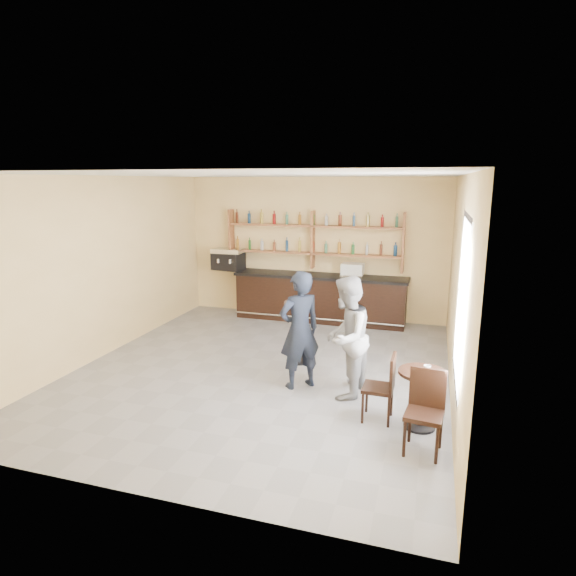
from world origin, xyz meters
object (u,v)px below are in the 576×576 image
(bar_counter, at_px, (320,298))
(espresso_machine, at_px, (228,259))
(pedestal_table, at_px, (299,332))
(man_main, at_px, (300,330))
(chair_south, at_px, (424,414))
(pastry_case, at_px, (353,270))
(patron_second, at_px, (346,337))
(chair_west, at_px, (378,387))
(cafe_table, at_px, (421,399))

(bar_counter, height_order, espresso_machine, espresso_machine)
(pedestal_table, distance_m, man_main, 1.11)
(espresso_machine, height_order, chair_south, espresso_machine)
(pastry_case, height_order, chair_south, pastry_case)
(bar_counter, relative_size, chair_south, 3.99)
(patron_second, bearing_deg, pedestal_table, -129.24)
(man_main, relative_size, chair_west, 1.99)
(chair_south, distance_m, patron_second, 1.76)
(cafe_table, bearing_deg, espresso_machine, 136.29)
(chair_west, bearing_deg, cafe_table, 86.12)
(pedestal_table, xyz_separation_m, chair_south, (2.17, -2.37, -0.05))
(espresso_machine, xyz_separation_m, pedestal_table, (2.48, -2.62, -0.76))
(pedestal_table, bearing_deg, espresso_machine, 133.40)
(cafe_table, bearing_deg, chair_west, 174.81)
(chair_west, bearing_deg, pedestal_table, -136.39)
(pastry_case, distance_m, man_main, 3.65)
(chair_south, height_order, patron_second, patron_second)
(pedestal_table, height_order, chair_west, pedestal_table)
(espresso_machine, height_order, pastry_case, espresso_machine)
(bar_counter, distance_m, chair_south, 5.54)
(man_main, bearing_deg, patron_second, 130.17)
(pastry_case, xyz_separation_m, pedestal_table, (-0.48, -2.62, -0.66))
(pedestal_table, relative_size, chair_west, 1.18)
(pedestal_table, relative_size, chair_south, 1.11)
(espresso_machine, bearing_deg, chair_south, -38.54)
(man_main, relative_size, patron_second, 1.01)
(chair_west, bearing_deg, chair_south, 44.02)
(bar_counter, relative_size, cafe_table, 5.06)
(pastry_case, relative_size, pedestal_table, 0.45)
(bar_counter, bearing_deg, espresso_machine, 180.00)
(chair_south, xyz_separation_m, patron_second, (-1.15, 1.26, 0.41))
(bar_counter, xyz_separation_m, chair_west, (1.81, -4.34, -0.07))
(espresso_machine, xyz_separation_m, chair_south, (4.65, -4.99, -0.82))
(bar_counter, height_order, man_main, man_main)
(chair_west, relative_size, chair_south, 0.94)
(patron_second, bearing_deg, pastry_case, -163.56)
(cafe_table, distance_m, patron_second, 1.38)
(cafe_table, distance_m, chair_west, 0.56)
(bar_counter, height_order, pedestal_table, pedestal_table)
(espresso_machine, height_order, cafe_table, espresso_machine)
(espresso_machine, relative_size, cafe_table, 0.91)
(pastry_case, height_order, patron_second, patron_second)
(espresso_machine, distance_m, patron_second, 5.13)
(cafe_table, relative_size, patron_second, 0.43)
(man_main, distance_m, cafe_table, 2.05)
(cafe_table, bearing_deg, pastry_case, 110.48)
(espresso_machine, xyz_separation_m, chair_west, (4.05, -4.34, -0.85))
(espresso_machine, bearing_deg, chair_west, -38.50)
(bar_counter, distance_m, pedestal_table, 2.63)
(espresso_machine, bearing_deg, bar_counter, 8.53)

